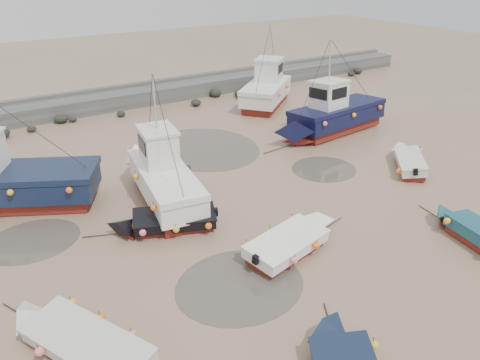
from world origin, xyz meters
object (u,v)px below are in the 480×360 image
(dinghy_4, at_px, (166,219))
(person, at_px, (188,200))
(dinghy_5, at_px, (291,240))
(dinghy_2, at_px, (474,229))
(dinghy_0, at_px, (81,339))
(dinghy_3, at_px, (410,159))
(cabin_boat_3, at_px, (268,87))
(cabin_boat_2, at_px, (332,114))
(cabin_boat_1, at_px, (162,175))

(dinghy_4, distance_m, person, 2.93)
(dinghy_5, distance_m, person, 6.47)
(dinghy_2, xyz_separation_m, person, (-8.52, 9.77, -0.57))
(dinghy_0, height_order, dinghy_3, same)
(dinghy_2, relative_size, cabin_boat_3, 0.63)
(dinghy_2, distance_m, cabin_boat_2, 13.80)
(cabin_boat_2, bearing_deg, dinghy_0, 111.97)
(person, bearing_deg, dinghy_2, 121.26)
(cabin_boat_3, bearing_deg, cabin_boat_2, -42.46)
(dinghy_2, relative_size, dinghy_5, 0.88)
(dinghy_3, relative_size, person, 2.46)
(dinghy_4, xyz_separation_m, dinghy_5, (3.60, -4.27, -0.00))
(dinghy_2, xyz_separation_m, cabin_boat_1, (-9.53, 10.44, 0.80))
(dinghy_0, bearing_deg, cabin_boat_2, 2.66)
(dinghy_0, relative_size, dinghy_4, 1.12)
(cabin_boat_3, distance_m, person, 17.27)
(dinghy_4, relative_size, dinghy_5, 0.96)
(cabin_boat_1, bearing_deg, cabin_boat_2, 20.18)
(dinghy_0, height_order, dinghy_4, same)
(cabin_boat_2, bearing_deg, cabin_boat_1, 95.36)
(dinghy_0, distance_m, dinghy_2, 15.95)
(dinghy_0, bearing_deg, dinghy_5, -19.81)
(dinghy_4, bearing_deg, dinghy_2, -104.94)
(cabin_boat_1, distance_m, cabin_boat_3, 17.58)
(dinghy_4, bearing_deg, dinghy_3, -74.05)
(dinghy_3, relative_size, cabin_boat_2, 0.45)
(cabin_boat_1, distance_m, person, 1.82)
(cabin_boat_2, distance_m, cabin_boat_3, 7.96)
(cabin_boat_1, relative_size, cabin_boat_3, 1.18)
(dinghy_0, distance_m, dinghy_4, 7.25)
(dinghy_4, relative_size, cabin_boat_1, 0.59)
(cabin_boat_3, bearing_deg, dinghy_2, -51.52)
(dinghy_5, height_order, cabin_boat_3, cabin_boat_3)
(dinghy_2, height_order, dinghy_5, same)
(dinghy_5, xyz_separation_m, cabin_boat_3, (11.43, 17.62, 0.81))
(dinghy_3, bearing_deg, cabin_boat_2, 130.18)
(person, bearing_deg, cabin_boat_3, -148.57)
(dinghy_2, distance_m, dinghy_4, 13.14)
(cabin_boat_1, xyz_separation_m, cabin_boat_2, (13.57, 2.74, -0.03))
(dinghy_0, xyz_separation_m, dinghy_3, (19.56, 3.75, 0.02))
(dinghy_5, distance_m, cabin_boat_3, 21.01)
(dinghy_4, height_order, cabin_boat_2, cabin_boat_2)
(dinghy_2, relative_size, dinghy_3, 1.11)
(cabin_boat_3, bearing_deg, dinghy_0, -87.18)
(dinghy_0, bearing_deg, dinghy_2, -34.95)
(dinghy_2, bearing_deg, dinghy_3, 69.39)
(dinghy_5, bearing_deg, dinghy_2, 50.55)
(dinghy_2, height_order, cabin_boat_3, cabin_boat_3)
(dinghy_5, relative_size, person, 3.11)
(dinghy_2, bearing_deg, cabin_boat_1, 142.66)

